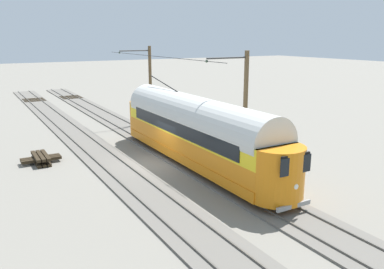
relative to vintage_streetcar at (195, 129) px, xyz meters
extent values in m
plane|color=gray|center=(2.28, -1.38, -2.26)|extent=(220.00, 220.00, 0.00)
cube|color=#666059|center=(0.00, -1.38, -2.21)|extent=(2.80, 80.00, 0.10)
cube|color=#59544C|center=(0.72, -1.38, -2.12)|extent=(0.07, 80.00, 0.08)
cube|color=#59544C|center=(-0.72, -1.38, -2.12)|extent=(0.07, 80.00, 0.08)
cube|color=#2D2316|center=(0.00, -33.38, -2.16)|extent=(2.50, 0.24, 0.08)
cube|color=#2D2316|center=(0.00, -32.73, -2.16)|extent=(2.50, 0.24, 0.08)
cube|color=#2D2316|center=(0.00, -32.08, -2.16)|extent=(2.50, 0.24, 0.08)
cube|color=#2D2316|center=(0.00, -31.43, -2.16)|extent=(2.50, 0.24, 0.08)
cube|color=#2D2316|center=(0.00, -30.78, -2.16)|extent=(2.50, 0.24, 0.08)
cube|color=#666059|center=(4.57, -1.38, -2.21)|extent=(2.80, 80.00, 0.10)
cube|color=#59544C|center=(5.29, -1.38, -2.12)|extent=(0.07, 80.00, 0.08)
cube|color=#59544C|center=(3.85, -1.38, -2.12)|extent=(0.07, 80.00, 0.08)
cube|color=#2D2316|center=(4.57, -33.38, -2.16)|extent=(2.50, 0.24, 0.08)
cube|color=#2D2316|center=(4.57, -32.73, -2.16)|extent=(2.50, 0.24, 0.08)
cube|color=#2D2316|center=(4.57, -32.08, -2.16)|extent=(2.50, 0.24, 0.08)
cube|color=#2D2316|center=(4.57, -31.43, -2.16)|extent=(2.50, 0.24, 0.08)
cube|color=#2D2316|center=(4.57, -30.78, -2.16)|extent=(2.50, 0.24, 0.08)
cube|color=orange|center=(0.00, -0.01, -1.56)|extent=(2.65, 14.89, 0.55)
cube|color=orange|center=(0.00, -0.01, -0.81)|extent=(2.55, 14.89, 0.95)
cube|color=yellow|center=(0.00, -0.01, 0.19)|extent=(2.55, 14.89, 1.05)
cylinder|color=silver|center=(0.00, -0.01, 0.72)|extent=(2.65, 14.59, 2.65)
cylinder|color=orange|center=(0.00, 7.39, -0.56)|extent=(2.55, 2.55, 2.55)
cylinder|color=orange|center=(0.00, -7.40, -0.56)|extent=(2.55, 2.55, 2.55)
cube|color=black|center=(0.00, 8.52, 0.46)|extent=(1.63, 0.08, 0.36)
cube|color=black|center=(0.00, 8.56, 0.14)|extent=(1.73, 0.06, 0.80)
cube|color=black|center=(1.29, -0.01, 0.19)|extent=(0.04, 12.50, 0.80)
cube|color=black|center=(-1.30, -0.01, 0.19)|extent=(0.04, 12.50, 0.80)
cylinder|color=silver|center=(0.00, 8.65, -0.81)|extent=(0.24, 0.06, 0.24)
cube|color=gray|center=(0.00, 8.58, -1.73)|extent=(1.94, 0.12, 0.20)
cylinder|color=black|center=(0.00, -4.30, 2.40)|extent=(0.07, 4.14, 0.78)
cylinder|color=black|center=(0.72, 4.76, -1.70)|extent=(0.10, 0.76, 0.76)
cylinder|color=black|center=(-0.72, 4.76, -1.70)|extent=(0.10, 0.76, 0.76)
cylinder|color=black|center=(0.72, -4.77, -1.70)|extent=(0.10, 0.76, 0.76)
cylinder|color=black|center=(-0.72, -4.77, -1.70)|extent=(0.10, 0.76, 0.76)
cylinder|color=brown|center=(-2.83, -12.90, 1.24)|extent=(0.28, 0.28, 7.00)
cylinder|color=#2D2D2D|center=(-1.41, -12.90, 4.34)|extent=(2.83, 0.10, 0.10)
sphere|color=#334733|center=(0.00, -12.90, 4.19)|extent=(0.16, 0.16, 0.16)
cylinder|color=brown|center=(-2.83, 1.26, 1.24)|extent=(0.28, 0.28, 7.00)
cylinder|color=#2D2D2D|center=(-1.41, 1.26, 4.34)|extent=(2.83, 0.10, 0.10)
sphere|color=#334733|center=(0.00, 1.26, 4.19)|extent=(0.16, 0.16, 0.16)
cylinder|color=black|center=(0.00, -5.82, 4.19)|extent=(0.03, 18.16, 0.03)
cylinder|color=black|center=(-1.41, -12.90, 4.34)|extent=(2.83, 0.02, 0.02)
cylinder|color=black|center=(-1.32, -9.13, -1.71)|extent=(0.08, 0.08, 1.10)
cylinder|color=red|center=(-1.32, -9.13, -1.04)|extent=(0.30, 0.30, 0.03)
cylinder|color=#262626|center=(-1.14, -9.13, -1.91)|extent=(0.33, 0.04, 0.54)
cube|color=#2D2316|center=(7.99, -5.21, -2.17)|extent=(0.24, 2.40, 0.18)
cube|color=#2D2316|center=(8.29, -5.21, -2.17)|extent=(0.24, 2.40, 0.18)
cube|color=#2D2316|center=(8.59, -5.21, -2.17)|extent=(0.24, 2.40, 0.18)
cube|color=#2D2316|center=(8.29, -5.51, -1.99)|extent=(2.40, 0.24, 0.18)
cube|color=#2D2316|center=(8.29, -5.21, -1.99)|extent=(2.40, 0.24, 0.18)
cube|color=#2D2316|center=(8.29, -4.91, -1.99)|extent=(2.40, 0.24, 0.18)
cube|color=#2D2316|center=(7.99, -5.21, -1.81)|extent=(0.24, 2.40, 0.18)
cube|color=#2D2316|center=(8.29, -5.21, -1.81)|extent=(0.24, 2.40, 0.18)
cube|color=#2D2316|center=(8.59, -5.21, -1.81)|extent=(0.24, 2.40, 0.18)
camera|label=1|loc=(11.98, 20.34, 5.51)|focal=36.99mm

